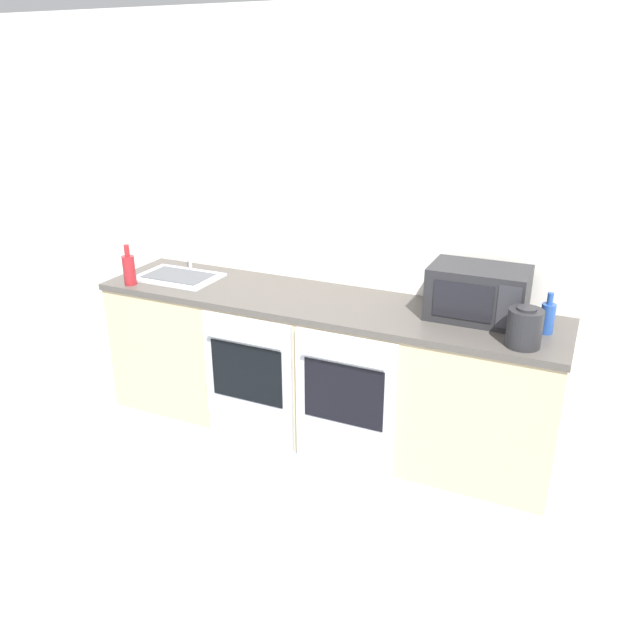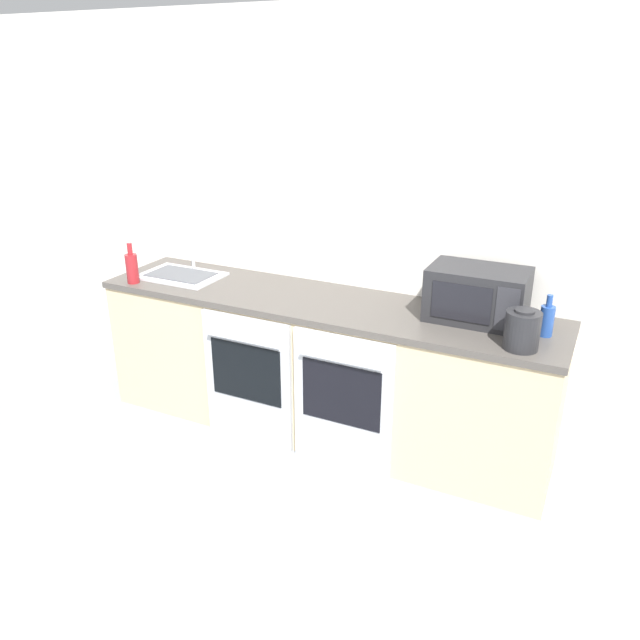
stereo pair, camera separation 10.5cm
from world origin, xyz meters
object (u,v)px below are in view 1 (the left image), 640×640
microwave (478,293)px  kettle (524,328)px  bottle_red (129,269)px  oven_right (344,402)px  sink (179,275)px  oven_left (248,381)px  bottle_blue (548,317)px

microwave → kettle: 0.42m
bottle_red → kettle: bearing=1.2°
oven_right → sink: size_ratio=1.57×
kettle → oven_left: bearing=-174.8°
bottle_blue → bottle_red: size_ratio=0.85×
microwave → bottle_blue: 0.40m
kettle → microwave: bearing=135.4°
oven_right → bottle_red: 1.67m
oven_left → bottle_red: bearing=174.5°
bottle_blue → bottle_red: bottle_red is taller
sink → microwave: bearing=2.8°
oven_left → oven_right: 0.64m
oven_left → microwave: bearing=18.9°
kettle → bottle_red: bearing=-178.8°
oven_left → bottle_red: bottle_red is taller
bottle_red → oven_left: bearing=-5.5°
oven_right → oven_left: bearing=180.0°
oven_right → kettle: 1.10m
oven_left → oven_right: size_ratio=1.00×
bottle_red → microwave: bearing=9.0°
microwave → bottle_red: bearing=-171.0°
bottle_blue → sink: 2.37m
oven_right → bottle_red: (-1.56, 0.09, 0.58)m
oven_left → sink: (-0.72, 0.34, 0.49)m
oven_right → bottle_red: bearing=176.7°
microwave → sink: (-1.98, -0.10, -0.13)m
bottle_red → sink: bearing=50.6°
microwave → kettle: size_ratio=2.56×
oven_right → kettle: (0.92, 0.14, 0.58)m
bottle_blue → bottle_red: 2.59m
sink → kettle: bearing=-4.9°
oven_right → bottle_blue: size_ratio=3.74×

